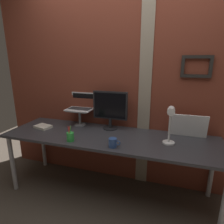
# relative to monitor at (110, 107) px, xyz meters

# --- Properties ---
(ground_plane) EXTENTS (6.00, 6.00, 0.00)m
(ground_plane) POSITION_rel_monitor_xyz_m (0.19, -0.31, -1.00)
(ground_plane) COLOR #4C4238
(brick_wall_back) EXTENTS (3.49, 0.16, 2.67)m
(brick_wall_back) POSITION_rel_monitor_xyz_m (0.19, 0.18, 0.34)
(brick_wall_back) COLOR brown
(brick_wall_back) RESTS_ON ground_plane
(desk) EXTENTS (2.38, 0.70, 0.73)m
(desk) POSITION_rel_monitor_xyz_m (0.06, -0.23, -0.33)
(desk) COLOR #333338
(desk) RESTS_ON ground_plane
(monitor) EXTENTS (0.42, 0.18, 0.46)m
(monitor) POSITION_rel_monitor_xyz_m (0.00, 0.00, 0.00)
(monitor) COLOR black
(monitor) RESTS_ON desk
(laptop_stand) EXTENTS (0.28, 0.22, 0.20)m
(laptop_stand) POSITION_rel_monitor_xyz_m (-0.41, 0.00, -0.13)
(laptop_stand) COLOR gray
(laptop_stand) RESTS_ON desk
(laptop) EXTENTS (0.32, 0.26, 0.21)m
(laptop) POSITION_rel_monitor_xyz_m (-0.41, 0.06, -0.01)
(laptop) COLOR white
(laptop) RESTS_ON laptop_stand
(whiteboard_panel) EXTENTS (0.40, 0.05, 0.25)m
(whiteboard_panel) POSITION_rel_monitor_xyz_m (0.88, 0.02, -0.14)
(whiteboard_panel) COLOR white
(whiteboard_panel) RESTS_ON desk
(desk_lamp) EXTENTS (0.12, 0.20, 0.40)m
(desk_lamp) POSITION_rel_monitor_xyz_m (0.70, -0.28, -0.02)
(desk_lamp) COLOR white
(desk_lamp) RESTS_ON desk
(pen_cup) EXTENTS (0.07, 0.07, 0.17)m
(pen_cup) POSITION_rel_monitor_xyz_m (-0.28, -0.48, -0.22)
(pen_cup) COLOR green
(pen_cup) RESTS_ON desk
(coffee_mug) EXTENTS (0.12, 0.08, 0.09)m
(coffee_mug) POSITION_rel_monitor_xyz_m (0.19, -0.48, -0.22)
(coffee_mug) COLOR #2D4C8C
(coffee_mug) RESTS_ON desk
(paper_clutter_stack) EXTENTS (0.23, 0.18, 0.03)m
(paper_clutter_stack) POSITION_rel_monitor_xyz_m (-0.80, -0.23, -0.25)
(paper_clutter_stack) COLOR silver
(paper_clutter_stack) RESTS_ON desk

